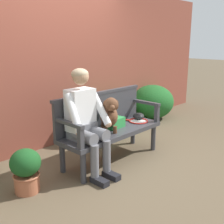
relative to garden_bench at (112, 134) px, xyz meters
name	(u,v)px	position (x,y,z in m)	size (l,w,h in m)	color
ground_plane	(112,160)	(0.00, 0.00, -0.39)	(40.00, 40.00, 0.00)	brown
brick_garden_fence	(56,64)	(0.00, 1.22, 0.87)	(8.00, 0.30, 2.52)	brown
hedge_bush_far_left	(95,117)	(0.46, 0.84, -0.03)	(1.01, 0.71, 0.72)	#337538
hedge_bush_far_right	(152,102)	(2.14, 0.85, -0.03)	(0.95, 0.88, 0.72)	#1E5B23
hedge_bush_mid_right	(118,109)	(1.11, 0.90, -0.02)	(0.75, 0.58, 0.74)	#286B2D
garden_bench	(112,134)	(0.00, 0.00, 0.00)	(1.56, 0.52, 0.45)	#38383D
bench_backrest	(100,109)	(0.00, 0.23, 0.31)	(1.60, 0.06, 0.50)	#38383D
bench_armrest_left_end	(73,129)	(-0.74, -0.09, 0.26)	(0.06, 0.52, 0.28)	#38383D
bench_armrest_right_end	(150,107)	(0.74, -0.09, 0.26)	(0.06, 0.52, 0.28)	#38383D
person_seated	(85,118)	(-0.49, -0.02, 0.33)	(0.56, 0.66, 1.32)	black
dog_on_bench	(109,114)	(-0.09, -0.04, 0.31)	(0.40, 0.47, 0.49)	brown
tennis_racket	(137,121)	(0.54, 0.00, 0.07)	(0.42, 0.56, 0.03)	red
baseball_glove	(139,116)	(0.67, 0.07, 0.11)	(0.22, 0.17, 0.09)	black
sports_bag	(114,123)	(0.09, 0.05, 0.13)	(0.28, 0.20, 0.14)	#2D8E42
potted_plant	(26,169)	(-1.26, 0.11, -0.12)	(0.34, 0.34, 0.50)	#A85B3D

